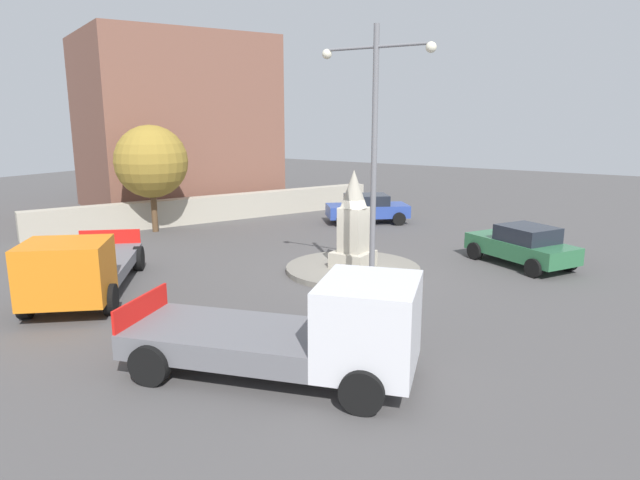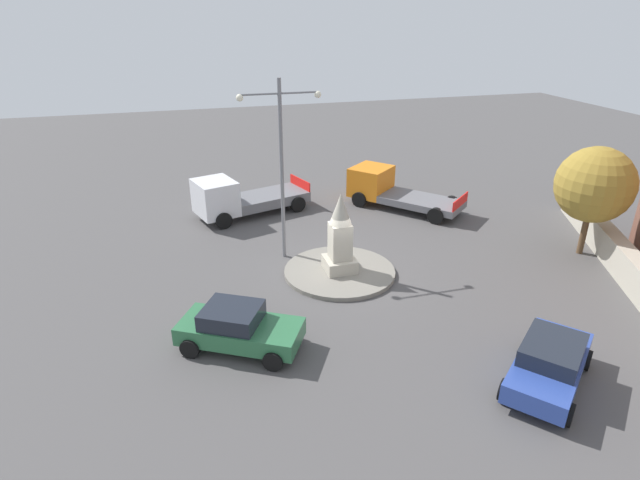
% 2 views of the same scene
% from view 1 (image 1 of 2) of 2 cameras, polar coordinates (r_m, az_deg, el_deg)
% --- Properties ---
extents(ground_plane, '(80.00, 80.00, 0.00)m').
position_cam_1_polar(ground_plane, '(19.43, 3.33, -3.19)').
color(ground_plane, '#4F4C4C').
extents(traffic_island, '(4.59, 4.59, 0.18)m').
position_cam_1_polar(traffic_island, '(19.40, 3.33, -2.94)').
color(traffic_island, gray).
rests_on(traffic_island, ground).
extents(monument, '(1.25, 1.25, 3.31)m').
position_cam_1_polar(monument, '(19.04, 3.39, 1.67)').
color(monument, '#B2AA99').
rests_on(monument, traffic_island).
extents(streetlamp, '(3.37, 0.28, 7.62)m').
position_cam_1_polar(streetlamp, '(15.88, 5.52, 10.05)').
color(streetlamp, slate).
rests_on(streetlamp, ground).
extents(car_green_near_island, '(4.24, 3.40, 1.45)m').
position_cam_1_polar(car_green_near_island, '(21.26, 19.76, -0.47)').
color(car_green_near_island, '#2D6B42').
rests_on(car_green_near_island, ground).
extents(car_blue_waiting, '(4.12, 3.84, 1.42)m').
position_cam_1_polar(car_blue_waiting, '(28.03, 4.78, 3.24)').
color(car_blue_waiting, '#2D479E').
rests_on(car_blue_waiting, ground).
extents(truck_orange_approaching, '(5.64, 6.09, 2.01)m').
position_cam_1_polar(truck_orange_approaching, '(17.51, -23.15, -2.71)').
color(truck_orange_approaching, orange).
rests_on(truck_orange_approaching, ground).
extents(truck_white_parked_right, '(6.31, 3.82, 2.17)m').
position_cam_1_polar(truck_white_parked_right, '(11.46, -1.34, -9.27)').
color(truck_white_parked_right, silver).
rests_on(truck_white_parked_right, ground).
extents(stone_boundary_wall, '(8.06, 16.80, 1.27)m').
position_cam_1_polar(stone_boundary_wall, '(29.06, -10.30, 3.19)').
color(stone_boundary_wall, '#B2AA99').
rests_on(stone_boundary_wall, ground).
extents(corner_building, '(11.60, 12.24, 9.50)m').
position_cam_1_polar(corner_building, '(34.01, -14.46, 11.31)').
color(corner_building, brown).
rests_on(corner_building, ground).
extents(tree_near_wall, '(3.25, 3.25, 4.83)m').
position_cam_1_polar(tree_near_wall, '(26.62, -16.70, 7.58)').
color(tree_near_wall, brown).
rests_on(tree_near_wall, ground).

